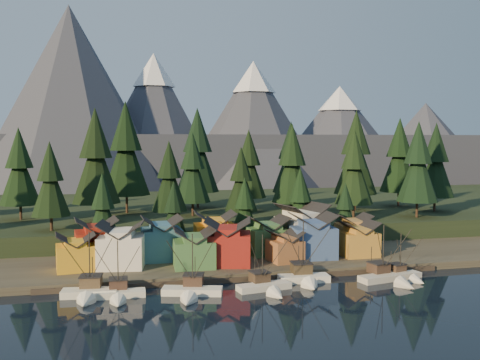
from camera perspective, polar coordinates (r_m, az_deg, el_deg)
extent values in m
plane|color=black|center=(91.51, 3.44, -13.10)|extent=(500.00, 500.00, 0.00)
cube|color=#363127|center=(128.95, -1.68, -7.62)|extent=(400.00, 50.00, 1.50)
cube|color=black|center=(177.15, -4.90, -3.63)|extent=(420.00, 100.00, 6.00)
cube|color=#3F352D|center=(106.68, 0.87, -10.28)|extent=(80.00, 4.00, 1.00)
cube|color=#464A5A|center=(324.89, -8.72, 2.05)|extent=(560.00, 160.00, 30.00)
cone|color=#464A5A|center=(265.03, -17.60, 7.90)|extent=(100.00, 100.00, 90.00)
cone|color=#464A5A|center=(282.53, -9.12, 5.98)|extent=(80.00, 80.00, 72.00)
cone|color=white|center=(284.69, -9.19, 11.49)|extent=(22.40, 22.40, 17.28)
cone|color=#464A5A|center=(278.71, 1.42, 5.64)|extent=(84.00, 84.00, 68.00)
cone|color=white|center=(280.52, 1.43, 10.93)|extent=(23.52, 23.52, 16.32)
cone|color=#464A5A|center=(311.85, 10.53, 4.51)|extent=(92.00, 92.00, 58.00)
cone|color=white|center=(312.75, 10.58, 8.55)|extent=(25.76, 25.76, 13.92)
cone|color=#464A5A|center=(347.12, 19.11, 3.65)|extent=(88.00, 88.00, 50.00)
cube|color=silver|center=(99.12, -15.74, -11.64)|extent=(9.87, 4.38, 1.80)
cone|color=silver|center=(94.15, -16.23, -12.51)|extent=(3.71, 3.61, 3.38)
cube|color=black|center=(99.31, -15.73, -12.02)|extent=(10.11, 4.46, 0.39)
cube|color=brown|center=(100.34, -15.60, -10.41)|extent=(3.94, 3.74, 2.03)
cube|color=black|center=(100.06, -15.62, -9.79)|extent=(4.19, 3.99, 0.23)
cylinder|color=black|center=(98.25, -15.76, -8.23)|extent=(0.20, 0.20, 10.13)
cylinder|color=black|center=(101.86, -15.45, -9.28)|extent=(0.16, 0.16, 4.95)
cube|color=silver|center=(97.57, -12.85, -11.88)|extent=(9.34, 3.05, 1.56)
cone|color=silver|center=(92.68, -12.88, -12.75)|extent=(2.97, 3.21, 2.92)
cube|color=black|center=(97.73, -12.84, -12.21)|extent=(9.56, 3.10, 0.34)
cube|color=#473026|center=(98.80, -12.86, -10.77)|extent=(3.16, 2.96, 1.75)
cube|color=black|center=(98.56, -12.87, -10.22)|extent=(3.35, 3.16, 0.19)
cylinder|color=black|center=(96.83, -12.90, -8.88)|extent=(0.18, 0.18, 8.77)
cylinder|color=black|center=(100.33, -12.86, -9.73)|extent=(0.14, 0.14, 4.29)
cube|color=white|center=(97.16, -5.12, -11.84)|extent=(11.06, 5.93, 1.70)
cone|color=white|center=(91.65, -5.61, -12.84)|extent=(4.05, 4.34, 3.20)
cube|color=black|center=(97.34, -5.12, -12.20)|extent=(11.32, 6.05, 0.37)
cube|color=#422E23|center=(98.57, -4.98, -10.61)|extent=(4.14, 4.00, 1.92)
cube|color=black|center=(98.31, -4.98, -10.01)|extent=(4.41, 4.26, 0.21)
cylinder|color=black|center=(96.39, -5.09, -8.54)|extent=(0.19, 0.19, 9.59)
cylinder|color=black|center=(100.32, -4.82, -9.46)|extent=(0.15, 0.15, 4.69)
cube|color=silver|center=(99.69, 2.56, -11.42)|extent=(10.42, 4.76, 1.60)
cone|color=silver|center=(94.97, 4.06, -12.23)|extent=(3.57, 3.91, 3.00)
cube|color=black|center=(99.86, 2.56, -11.75)|extent=(10.67, 4.85, 0.35)
cube|color=#453324|center=(100.88, 2.10, -10.32)|extent=(3.69, 3.53, 1.80)
cube|color=black|center=(100.64, 2.10, -9.76)|extent=(3.92, 3.76, 0.20)
cylinder|color=black|center=(98.94, 2.42, -8.40)|extent=(0.18, 0.18, 9.01)
cylinder|color=black|center=(102.37, 1.59, -9.29)|extent=(0.14, 0.14, 4.41)
cube|color=white|center=(105.66, 6.81, -10.51)|extent=(9.99, 4.13, 1.84)
cone|color=white|center=(100.69, 7.66, -11.26)|extent=(3.67, 3.57, 3.44)
cube|color=black|center=(105.84, 6.81, -10.87)|extent=(10.23, 4.20, 0.40)
cube|color=#473925|center=(106.89, 6.56, -9.35)|extent=(3.91, 3.69, 2.07)
cube|color=black|center=(106.63, 6.56, -8.75)|extent=(4.15, 3.94, 0.23)
cylinder|color=black|center=(104.85, 6.75, -7.25)|extent=(0.21, 0.21, 10.33)
cylinder|color=black|center=(108.43, 6.27, -8.28)|extent=(0.16, 0.16, 5.05)
cube|color=beige|center=(109.54, 15.23, -10.11)|extent=(11.42, 5.39, 1.72)
cone|color=beige|center=(105.16, 17.38, -10.76)|extent=(3.92, 4.33, 3.22)
cube|color=black|center=(109.70, 15.22, -10.44)|extent=(11.69, 5.50, 0.38)
cube|color=#453125|center=(110.64, 14.57, -9.07)|extent=(4.02, 3.85, 1.93)
cube|color=black|center=(110.40, 14.58, -8.53)|extent=(4.27, 4.11, 0.21)
cylinder|color=black|center=(108.79, 15.06, -7.16)|extent=(0.19, 0.19, 9.66)
cylinder|color=black|center=(112.03, 13.83, -8.10)|extent=(0.15, 0.15, 4.72)
cube|color=silver|center=(112.21, 16.89, -9.84)|extent=(8.49, 4.48, 1.41)
cone|color=silver|center=(109.15, 18.53, -10.27)|extent=(3.23, 3.31, 2.65)
cube|color=black|center=(112.34, 16.89, -10.10)|extent=(8.70, 4.57, 0.31)
cube|color=#4E3829|center=(112.94, 16.38, -9.02)|extent=(3.37, 3.24, 1.59)
cube|color=black|center=(112.74, 16.39, -8.58)|extent=(3.58, 3.45, 0.18)
cylinder|color=black|center=(111.54, 16.77, -7.48)|extent=(0.16, 0.16, 7.95)
cylinder|color=black|center=(113.86, 15.81, -8.26)|extent=(0.12, 0.12, 3.89)
cube|color=gold|center=(112.15, -17.11, -7.90)|extent=(8.08, 7.28, 5.05)
cube|color=gold|center=(111.56, -17.15, -6.38)|extent=(4.78, 6.75, 1.03)
cube|color=white|center=(111.98, -12.53, -7.46)|extent=(10.05, 9.22, 6.47)
cube|color=white|center=(111.27, -12.57, -5.52)|extent=(6.05, 8.46, 1.26)
cube|color=#41723E|center=(110.25, -4.93, -7.84)|extent=(8.45, 7.93, 5.43)
cube|color=#41723E|center=(109.61, -4.94, -6.16)|extent=(4.79, 7.63, 1.14)
cube|color=maroon|center=(111.82, -1.30, -7.34)|extent=(11.07, 10.28, 6.59)
cube|color=maroon|center=(111.09, -1.31, -5.35)|extent=(6.96, 9.09, 1.31)
cube|color=#9A5F36|center=(115.16, 4.81, -7.53)|extent=(7.32, 7.32, 4.57)
cube|color=#9A5F36|center=(114.63, 4.82, -6.20)|extent=(4.45, 6.74, 0.90)
cube|color=#3B568B|center=(119.32, 7.75, -6.59)|extent=(9.69, 8.31, 6.83)
cube|color=#3B568B|center=(118.62, 7.77, -4.66)|extent=(5.52, 7.92, 1.30)
cube|color=#C58B32|center=(123.01, 12.50, -6.68)|extent=(7.77, 6.80, 5.31)
cube|color=#C58B32|center=(122.45, 12.52, -5.21)|extent=(4.29, 6.65, 1.09)
cube|color=maroon|center=(117.89, -15.05, -6.87)|extent=(9.40, 8.58, 6.64)
cube|color=maroon|center=(117.20, -15.08, -5.00)|extent=(5.57, 7.95, 1.20)
cube|color=#35637E|center=(117.49, -8.34, -6.78)|extent=(8.59, 8.09, 6.74)
cube|color=#35637E|center=(116.81, -8.36, -4.89)|extent=(4.85, 7.79, 1.17)
cube|color=orange|center=(122.24, -2.70, -6.31)|extent=(9.31, 8.02, 6.74)
cube|color=orange|center=(121.57, -2.71, -4.46)|extent=(5.26, 7.69, 1.26)
cube|color=#42723E|center=(121.52, 3.00, -6.55)|extent=(8.92, 7.51, 6.00)
cube|color=#42723E|center=(120.90, 3.00, -4.88)|extent=(5.09, 7.14, 1.19)
cube|color=beige|center=(126.93, 6.60, -5.70)|extent=(11.86, 11.05, 7.77)
cube|color=beige|center=(126.22, 6.62, -3.66)|extent=(7.45, 9.78, 1.41)
cube|color=#A6773B|center=(129.67, 11.99, -5.94)|extent=(8.23, 7.82, 6.06)
cube|color=#A6773B|center=(129.10, 12.02, -4.39)|extent=(4.88, 7.29, 1.05)
cylinder|color=#332319|center=(154.91, -22.34, -3.14)|extent=(0.70, 0.70, 4.36)
cone|color=black|center=(154.03, -22.44, 0.34)|extent=(10.66, 10.66, 15.01)
cone|color=black|center=(153.74, -22.53, 3.23)|extent=(7.27, 7.27, 10.90)
cylinder|color=#332319|center=(133.95, -19.47, -4.32)|extent=(0.70, 0.70, 3.71)
cone|color=black|center=(133.02, -19.56, -0.90)|extent=(9.07, 9.07, 12.78)
cone|color=black|center=(132.62, -19.63, 1.94)|extent=(6.19, 6.19, 9.28)
cylinder|color=#332319|center=(144.98, -15.02, -3.28)|extent=(0.70, 0.70, 5.23)
cone|color=black|center=(143.96, -15.11, 1.19)|extent=(12.79, 12.79, 18.02)
cone|color=black|center=(143.79, -15.18, 4.90)|extent=(8.72, 8.72, 13.08)
cylinder|color=#332319|center=(159.78, -11.98, -2.45)|extent=(0.70, 0.70, 5.74)
cone|color=black|center=(158.83, -12.05, 2.01)|extent=(14.03, 14.03, 19.77)
cone|color=black|center=(158.77, -12.10, 5.69)|extent=(9.57, 9.57, 14.35)
cylinder|color=#332319|center=(135.72, -7.52, -4.00)|extent=(0.70, 0.70, 3.73)
cone|color=black|center=(134.80, -7.55, -0.60)|extent=(9.13, 9.13, 12.86)
cone|color=black|center=(134.40, -7.58, 2.23)|extent=(6.22, 6.22, 9.34)
cylinder|color=#332319|center=(151.39, -5.06, -3.04)|extent=(0.70, 0.70, 4.16)
cone|color=black|center=(150.51, -5.08, 0.36)|extent=(10.17, 10.17, 14.33)
cone|color=black|center=(150.19, -5.10, 3.18)|extent=(6.93, 6.93, 10.40)
cylinder|color=#332319|center=(136.70, 0.12, -3.96)|extent=(0.70, 0.70, 3.45)
cone|color=black|center=(135.83, 0.12, -0.84)|extent=(8.44, 8.44, 11.90)
cone|color=black|center=(135.42, 0.12, 1.75)|extent=(5.76, 5.76, 8.64)
cylinder|color=#332319|center=(161.64, 0.93, -2.53)|extent=(0.70, 0.70, 4.32)
cone|color=black|center=(160.80, 0.93, 0.78)|extent=(10.55, 10.55, 14.87)
cone|color=black|center=(160.52, 0.93, 3.51)|extent=(7.20, 7.20, 10.79)
cylinder|color=#332319|center=(147.67, 5.55, -3.16)|extent=(0.70, 0.70, 4.53)
cone|color=black|center=(146.73, 5.58, 0.64)|extent=(11.07, 11.07, 15.60)
cone|color=black|center=(146.45, 5.60, 3.79)|extent=(7.55, 7.55, 11.32)
cylinder|color=#332319|center=(173.72, 5.41, -2.00)|extent=(0.70, 0.70, 4.81)
cone|color=black|center=(172.89, 5.44, 1.44)|extent=(11.75, 11.75, 16.56)
cone|color=black|center=(172.69, 5.46, 4.27)|extent=(8.01, 8.01, 12.02)
cylinder|color=#332319|center=(149.04, 12.02, -3.22)|extent=(0.70, 0.70, 4.25)
cone|color=black|center=(148.13, 12.07, 0.32)|extent=(10.39, 10.39, 14.65)
cone|color=black|center=(147.82, 12.12, 3.24)|extent=(7.09, 7.09, 10.63)
cylinder|color=#332319|center=(166.73, 12.18, -2.25)|extent=(0.70, 0.70, 5.33)
cone|color=black|center=(165.83, 12.24, 1.73)|extent=(13.04, 13.04, 18.38)
cone|color=black|center=(165.70, 12.29, 5.00)|extent=(8.89, 8.89, 13.34)
cylinder|color=#332319|center=(155.77, 18.35, -2.94)|extent=(0.70, 0.70, 4.67)
cone|color=black|center=(154.87, 18.43, 0.77)|extent=(11.42, 11.42, 16.08)
cone|color=black|center=(154.62, 18.51, 3.85)|extent=(7.78, 7.78, 11.67)
cylinder|color=#332319|center=(180.32, 16.54, -1.89)|extent=(0.70, 0.70, 5.02)
cone|color=black|center=(179.52, 16.61, 1.56)|extent=(12.26, 12.26, 17.28)
cone|color=black|center=(179.34, 16.67, 4.41)|extent=(8.36, 8.36, 12.54)
cylinder|color=#332319|center=(168.59, -4.53, -2.06)|extent=(0.70, 0.70, 5.52)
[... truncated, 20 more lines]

